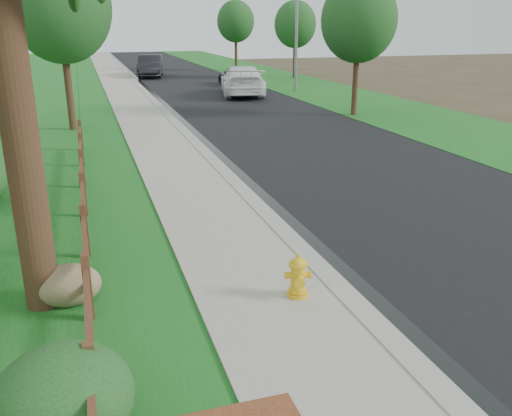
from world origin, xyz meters
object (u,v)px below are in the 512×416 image
object	(u,v)px
dark_car_mid	(237,75)
streetlight	(294,10)
fire_hydrant	(298,277)
white_suv	(242,80)
ranch_fence	(84,209)

from	to	relation	value
dark_car_mid	streetlight	size ratio (longest dim) A/B	0.46
fire_hydrant	dark_car_mid	distance (m)	31.61
white_suv	streetlight	distance (m)	5.43
dark_car_mid	fire_hydrant	bearing A→B (deg)	67.55
ranch_fence	white_suv	xyz separation A→B (m)	(9.59, 21.17, 0.29)
ranch_fence	dark_car_mid	world-z (taller)	dark_car_mid
dark_car_mid	ranch_fence	bearing A→B (deg)	59.43
fire_hydrant	ranch_fence	bearing A→B (deg)	128.96
ranch_fence	fire_hydrant	size ratio (longest dim) A/B	23.15
dark_car_mid	white_suv	bearing A→B (deg)	69.17
white_suv	fire_hydrant	bearing A→B (deg)	87.92
ranch_fence	fire_hydrant	xyz separation A→B (m)	(3.21, -3.97, -0.18)
fire_hydrant	streetlight	size ratio (longest dim) A/B	0.08
dark_car_mid	streetlight	xyz separation A→B (m)	(2.35, -4.89, 4.26)
dark_car_mid	streetlight	bearing A→B (deg)	107.07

